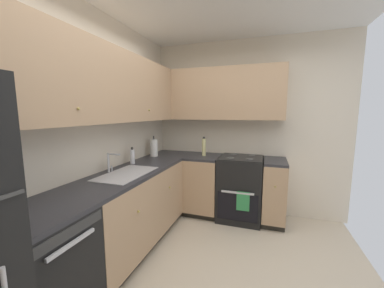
{
  "coord_description": "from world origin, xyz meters",
  "views": [
    {
      "loc": [
        -1.71,
        -0.32,
        1.57
      ],
      "look_at": [
        0.96,
        0.57,
        1.18
      ],
      "focal_mm": 21.09,
      "sensor_mm": 36.0,
      "label": 1
    }
  ],
  "objects": [
    {
      "name": "upper_cabinets_right",
      "position": [
        1.7,
        0.43,
        1.84
      ],
      "size": [
        0.32,
        1.97,
        0.76
      ],
      "color": "tan"
    },
    {
      "name": "wall_back",
      "position": [
        0.0,
        1.44,
        1.33
      ],
      "size": [
        3.82,
        0.05,
        2.65
      ],
      "primitive_type": "cube",
      "color": "beige",
      "rests_on": "ground_plane"
    },
    {
      "name": "lower_cabinets_right",
      "position": [
        1.56,
        0.18,
        0.44
      ],
      "size": [
        0.62,
        1.42,
        0.88
      ],
      "color": "tan",
      "rests_on": "ground_plane"
    },
    {
      "name": "soap_bottle",
      "position": [
        0.73,
        1.3,
        1.01
      ],
      "size": [
        0.06,
        0.06,
        0.22
      ],
      "color": "silver",
      "rests_on": "countertop_back"
    },
    {
      "name": "lower_cabinets_back",
      "position": [
        0.43,
        1.12,
        0.44
      ],
      "size": [
        1.66,
        0.62,
        0.88
      ],
      "color": "tan",
      "rests_on": "ground_plane"
    },
    {
      "name": "oil_bottle",
      "position": [
        1.56,
        0.58,
        1.05
      ],
      "size": [
        0.06,
        0.06,
        0.29
      ],
      "color": "beige",
      "rests_on": "countertop_right"
    },
    {
      "name": "faucet",
      "position": [
        0.3,
        1.3,
        1.05
      ],
      "size": [
        0.07,
        0.16,
        0.22
      ],
      "color": "silver",
      "rests_on": "countertop_back"
    },
    {
      "name": "dishwasher",
      "position": [
        -0.71,
        1.12,
        0.44
      ],
      "size": [
        0.6,
        0.63,
        0.88
      ],
      "color": "black",
      "rests_on": "ground_plane"
    },
    {
      "name": "paper_towel_roll",
      "position": [
        1.28,
        1.28,
        1.05
      ],
      "size": [
        0.11,
        0.11,
        0.32
      ],
      "color": "white",
      "rests_on": "countertop_back"
    },
    {
      "name": "oven_range",
      "position": [
        1.58,
        0.02,
        0.47
      ],
      "size": [
        0.68,
        0.62,
        1.07
      ],
      "color": "black",
      "rests_on": "ground_plane"
    },
    {
      "name": "countertop_right",
      "position": [
        1.56,
        0.18,
        0.9
      ],
      "size": [
        0.6,
        1.42,
        0.03
      ],
      "color": "#2D2D33",
      "rests_on": "lower_cabinets_right"
    },
    {
      "name": "upper_cabinets_back",
      "position": [
        0.27,
        1.26,
        1.84
      ],
      "size": [
        2.55,
        0.34,
        0.76
      ],
      "color": "tan"
    },
    {
      "name": "sink",
      "position": [
        0.3,
        1.09,
        0.88
      ],
      "size": [
        0.71,
        0.4,
        0.1
      ],
      "color": "#B7B7BC",
      "rests_on": "countertop_back"
    },
    {
      "name": "wall_right",
      "position": [
        1.88,
        0.0,
        1.33
      ],
      "size": [
        0.05,
        2.94,
        2.65
      ],
      "primitive_type": "cube",
      "color": "beige",
      "rests_on": "ground_plane"
    },
    {
      "name": "countertop_back",
      "position": [
        0.43,
        1.12,
        0.9
      ],
      "size": [
        2.87,
        0.6,
        0.03
      ],
      "primitive_type": "cube",
      "color": "#2D2D33",
      "rests_on": "lower_cabinets_back"
    }
  ]
}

